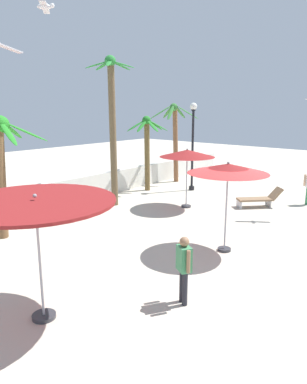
# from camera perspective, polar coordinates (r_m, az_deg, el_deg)

# --- Properties ---
(ground_plane) EXTENTS (56.00, 56.00, 0.00)m
(ground_plane) POSITION_cam_1_polar(r_m,az_deg,el_deg) (11.15, 11.48, -9.22)
(ground_plane) COLOR beige
(boundary_wall) EXTENTS (25.20, 0.30, 1.10)m
(boundary_wall) POSITION_cam_1_polar(r_m,az_deg,el_deg) (16.31, -14.44, -0.15)
(boundary_wall) COLOR silver
(boundary_wall) RESTS_ON ground_plane
(patio_umbrella_0) EXTENTS (2.32, 2.32, 2.70)m
(patio_umbrella_0) POSITION_cam_1_polar(r_m,az_deg,el_deg) (10.57, 11.61, 3.51)
(patio_umbrella_0) COLOR #333338
(patio_umbrella_0) RESTS_ON ground_plane
(patio_umbrella_1) EXTENTS (3.05, 3.05, 2.61)m
(patio_umbrella_1) POSITION_cam_1_polar(r_m,az_deg,el_deg) (7.25, -18.01, -2.16)
(patio_umbrella_1) COLOR #333338
(patio_umbrella_1) RESTS_ON ground_plane
(patio_umbrella_2) EXTENTS (2.31, 2.31, 2.53)m
(patio_umbrella_2) POSITION_cam_1_polar(r_m,az_deg,el_deg) (15.24, 5.30, 5.98)
(patio_umbrella_2) COLOR #333338
(patio_umbrella_2) RESTS_ON ground_plane
(palm_tree_0) EXTENTS (2.88, 2.87, 3.96)m
(palm_tree_0) POSITION_cam_1_polar(r_m,az_deg,el_deg) (12.57, -22.90, 4.62)
(palm_tree_0) COLOR brown
(palm_tree_0) RESTS_ON ground_plane
(palm_tree_1) EXTENTS (1.88, 1.98, 6.22)m
(palm_tree_1) POSITION_cam_1_polar(r_m,az_deg,el_deg) (15.51, -6.48, 11.34)
(palm_tree_1) COLOR brown
(palm_tree_1) RESTS_ON ground_plane
(palm_tree_2) EXTENTS (2.75, 2.68, 4.39)m
(palm_tree_2) POSITION_cam_1_polar(r_m,az_deg,el_deg) (20.49, 3.36, 9.26)
(palm_tree_2) COLOR brown
(palm_tree_2) RESTS_ON ground_plane
(palm_tree_3) EXTENTS (2.14, 2.12, 3.77)m
(palm_tree_3) POSITION_cam_1_polar(r_m,az_deg,el_deg) (18.37, -1.06, 7.72)
(palm_tree_3) COLOR brown
(palm_tree_3) RESTS_ON ground_plane
(lamp_post_0) EXTENTS (0.36, 0.36, 4.40)m
(lamp_post_0) POSITION_cam_1_polar(r_m,az_deg,el_deg) (18.52, 6.17, 8.29)
(lamp_post_0) COLOR black
(lamp_post_0) RESTS_ON ground_plane
(lounge_chair_0) EXTENTS (1.76, 1.69, 0.84)m
(lounge_chair_0) POSITION_cam_1_polar(r_m,az_deg,el_deg) (16.19, 16.32, -0.97)
(lounge_chair_0) COLOR #B7B7BC
(lounge_chair_0) RESTS_ON ground_plane
(guest_2) EXTENTS (0.40, 0.49, 1.54)m
(guest_2) POSITION_cam_1_polar(r_m,az_deg,el_deg) (7.95, 4.79, -11.21)
(guest_2) COLOR #26262D
(guest_2) RESTS_ON ground_plane
(seagull_1) EXTENTS (0.74, 0.84, 0.14)m
(seagull_1) POSITION_cam_1_polar(r_m,az_deg,el_deg) (9.25, -16.62, 26.14)
(seagull_1) COLOR white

